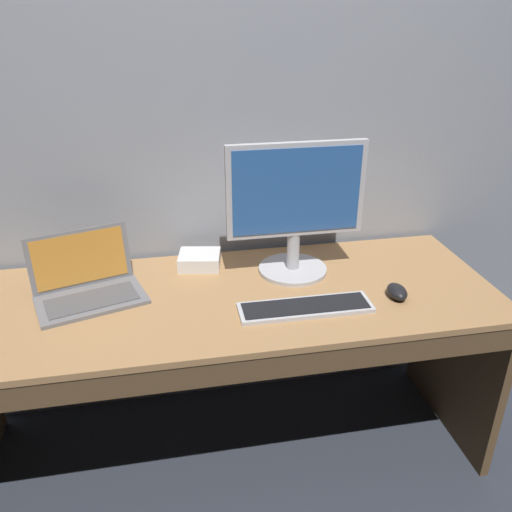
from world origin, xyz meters
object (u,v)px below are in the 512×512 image
object	(u,v)px
wired_keyboard	(305,308)
computer_mouse	(397,292)
external_monitor	(295,208)
external_drive_box	(200,260)
laptop_space_gray	(87,285)

from	to	relation	value
wired_keyboard	computer_mouse	size ratio (longest dim) A/B	4.36
external_monitor	computer_mouse	xyz separation A→B (m)	(0.30, -0.25, -0.23)
wired_keyboard	external_drive_box	world-z (taller)	external_drive_box
external_monitor	wired_keyboard	xyz separation A→B (m)	(-0.03, -0.27, -0.25)
external_drive_box	computer_mouse	bearing A→B (deg)	-29.47
external_drive_box	wired_keyboard	bearing A→B (deg)	-50.77
laptop_space_gray	wired_keyboard	size ratio (longest dim) A/B	0.91
computer_mouse	external_drive_box	size ratio (longest dim) A/B	0.66
wired_keyboard	computer_mouse	xyz separation A→B (m)	(0.33, 0.02, 0.01)
laptop_space_gray	external_drive_box	xyz separation A→B (m)	(0.40, 0.16, -0.02)
laptop_space_gray	external_monitor	distance (m)	0.76
laptop_space_gray	external_drive_box	bearing A→B (deg)	21.84
wired_keyboard	external_drive_box	size ratio (longest dim) A/B	2.87
external_monitor	external_drive_box	world-z (taller)	external_monitor
wired_keyboard	computer_mouse	bearing A→B (deg)	3.45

